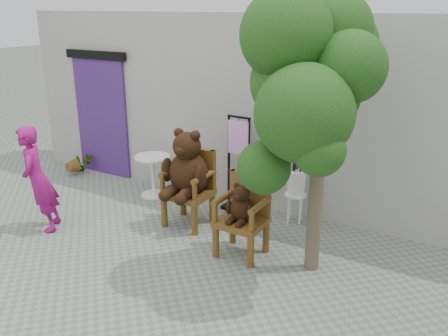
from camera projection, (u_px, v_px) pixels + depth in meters
name	position (u px, v px, depth m)	size (l,w,h in m)	color
ground_plane	(142.00, 276.00, 5.71)	(60.00, 60.00, 0.00)	gray
back_wall	(258.00, 108.00, 7.75)	(9.00, 1.00, 3.00)	#AAA89F
doorway	(102.00, 114.00, 8.86)	(1.40, 0.11, 2.33)	#48246D
chair_big	(188.00, 173.00, 6.82)	(0.72, 0.76, 1.46)	#513211
chair_small	(243.00, 210.00, 6.06)	(0.60, 0.55, 1.05)	#513211
person	(38.00, 179.00, 6.68)	(0.56, 0.37, 1.53)	#981269
cafe_table	(153.00, 171.00, 8.00)	(0.60, 0.60, 0.70)	white
display_stand	(238.00, 174.00, 7.42)	(0.47, 0.38, 1.51)	black
stool_bucket	(296.00, 182.00, 6.94)	(0.32, 0.32, 1.46)	white
tree	(310.00, 78.00, 5.09)	(1.55, 1.87, 3.30)	#493D2C
potted_plant	(78.00, 163.00, 9.09)	(0.40, 0.35, 0.45)	#12360E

